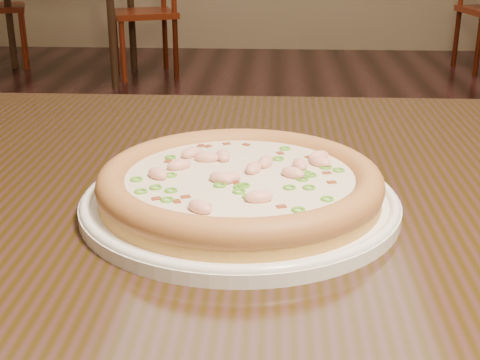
# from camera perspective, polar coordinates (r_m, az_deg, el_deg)

# --- Properties ---
(hero_table) EXTENTS (1.20, 0.80, 0.75)m
(hero_table) POSITION_cam_1_polar(r_m,az_deg,el_deg) (0.73, 9.79, -8.27)
(hero_table) COLOR black
(hero_table) RESTS_ON ground
(plate) EXTENTS (0.30, 0.30, 0.02)m
(plate) POSITION_cam_1_polar(r_m,az_deg,el_deg) (0.63, 0.00, -1.80)
(plate) COLOR white
(plate) RESTS_ON hero_table
(pizza) EXTENTS (0.27, 0.27, 0.03)m
(pizza) POSITION_cam_1_polar(r_m,az_deg,el_deg) (0.63, 0.00, -0.24)
(pizza) COLOR gold
(pizza) RESTS_ON plate
(chair_b) EXTENTS (0.54, 0.54, 0.95)m
(chair_b) POSITION_cam_1_polar(r_m,az_deg,el_deg) (4.79, -7.58, 14.02)
(chair_b) COLOR #521D08
(chair_b) RESTS_ON ground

